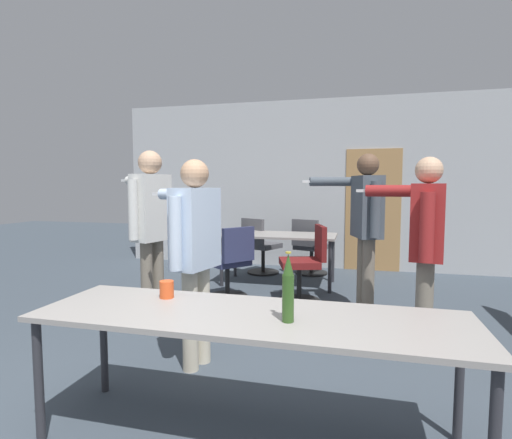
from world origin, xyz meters
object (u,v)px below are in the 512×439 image
Objects in this scene: office_chair_near_pushed at (305,266)px; office_chair_side_rolled at (230,265)px; office_chair_far_left at (260,248)px; person_near_casual at (365,218)px; office_chair_mid_tucked at (310,249)px; person_far_watching at (425,236)px; person_left_plaid at (194,242)px; beer_bottle at (288,289)px; drink_cup at (167,289)px; person_right_polo at (150,218)px.

office_chair_side_rolled is at bearing 80.01° from office_chair_near_pushed.
office_chair_side_rolled is (-0.01, -1.52, 0.01)m from office_chair_far_left.
person_near_casual is 1.97× the size of office_chair_mid_tucked.
person_far_watching is (0.47, -0.93, -0.08)m from person_near_casual.
office_chair_near_pushed is (0.13, -1.54, 0.03)m from office_chair_mid_tucked.
person_left_plaid is 1.73× the size of office_chair_near_pushed.
office_chair_mid_tucked is 1.55m from office_chair_near_pushed.
beer_bottle is (-0.42, -2.57, -0.17)m from person_near_casual.
person_far_watching is 1.80× the size of office_chair_side_rolled.
person_near_casual is 2.62m from beer_bottle.
person_far_watching is 1.78m from office_chair_near_pushed.
person_left_plaid is at bearing 135.14° from beer_bottle.
drink_cup is (-0.54, -2.61, 0.34)m from office_chair_near_pushed.
office_chair_mid_tucked is at bearing -11.24° from person_right_polo.
office_chair_near_pushed is at bearing 53.06° from person_far_watching.
person_left_plaid is 3.43m from office_chair_far_left.
person_right_polo is at bearing -98.35° from office_chair_mid_tucked.
office_chair_far_left is 0.99× the size of office_chair_side_rolled.
office_chair_side_rolled reaches higher than drink_cup.
office_chair_far_left is at bearing -151.77° from office_chair_mid_tucked.
office_chair_side_rolled is at bearing 66.67° from person_near_casual.
office_chair_far_left is 4.05m from drink_cup.
beer_bottle is 0.85m from drink_cup.
person_far_watching is 2.64m from person_right_polo.
beer_bottle is at bearing -116.77° from office_chair_side_rolled.
person_near_casual reaches higher than person_far_watching.
person_far_watching reaches higher than office_chair_side_rolled.
person_near_casual is 1.00× the size of person_right_polo.
office_chair_far_left reaches higher than office_chair_mid_tucked.
person_left_plaid reaches higher than office_chair_side_rolled.
person_right_polo reaches higher than beer_bottle.
office_chair_near_pushed is at bearing -36.93° from person_right_polo.
person_left_plaid is 1.96m from office_chair_side_rolled.
person_right_polo is 1.97m from office_chair_near_pushed.
person_far_watching is at bearing -76.43° from person_right_polo.
office_chair_mid_tucked is at bearing 13.74° from office_chair_side_rolled.
person_left_plaid is at bearing -119.41° from person_right_polo.
person_near_casual is at bearing 80.67° from beer_bottle.
person_left_plaid is at bearing 124.63° from person_near_casual.
office_chair_near_pushed is (-0.69, 0.29, -0.63)m from person_near_casual.
person_left_plaid is at bearing -79.84° from office_chair_mid_tucked.
office_chair_side_rolled is at bearing -97.63° from office_chair_mid_tucked.
office_chair_near_pushed is at bearing 95.41° from beer_bottle.
person_left_plaid is at bearing -131.05° from office_chair_side_rolled.
office_chair_near_pushed is 2.61× the size of beer_bottle.
beer_bottle reaches higher than office_chair_mid_tucked.
office_chair_side_rolled is (0.54, 1.02, -0.67)m from person_right_polo.
person_far_watching is 1.85× the size of office_chair_mid_tucked.
person_near_casual is 2.43m from office_chair_far_left.
office_chair_side_rolled reaches higher than office_chair_mid_tucked.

